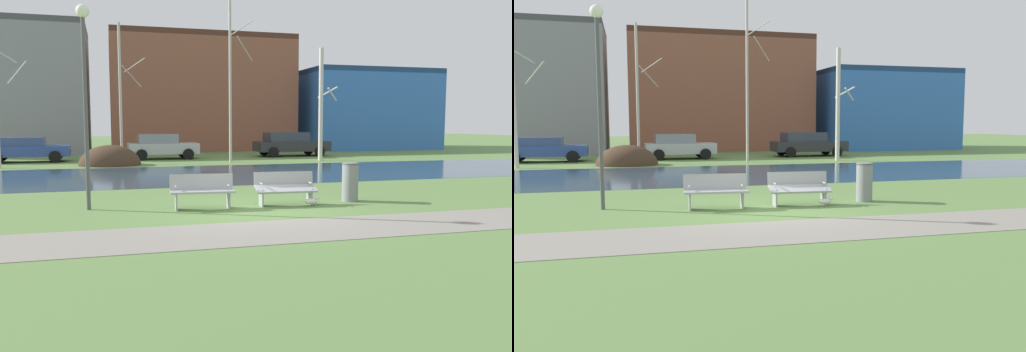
# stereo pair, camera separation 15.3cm
# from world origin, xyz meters

# --- Properties ---
(ground_plane) EXTENTS (120.00, 120.00, 0.00)m
(ground_plane) POSITION_xyz_m (0.00, 10.00, 0.00)
(ground_plane) COLOR #5B7F42
(paved_path_strip) EXTENTS (60.00, 2.17, 0.01)m
(paved_path_strip) POSITION_xyz_m (0.00, -2.36, 0.01)
(paved_path_strip) COLOR gray
(paved_path_strip) RESTS_ON ground
(river_band) EXTENTS (80.00, 8.30, 0.01)m
(river_band) POSITION_xyz_m (0.00, 9.26, 0.00)
(river_band) COLOR #2D475B
(river_band) RESTS_ON ground
(soil_mound) EXTENTS (3.08, 2.73, 2.04)m
(soil_mound) POSITION_xyz_m (-3.29, 15.11, 0.00)
(soil_mound) COLOR #423021
(soil_mound) RESTS_ON ground
(bench_left) EXTENTS (1.64, 0.67, 0.87)m
(bench_left) POSITION_xyz_m (-1.09, 0.71, 0.47)
(bench_left) COLOR #9EA0A3
(bench_left) RESTS_ON ground
(bench_right) EXTENTS (1.64, 0.67, 0.87)m
(bench_right) POSITION_xyz_m (1.11, 0.71, 0.47)
(bench_right) COLOR #9EA0A3
(bench_right) RESTS_ON ground
(trash_bin) EXTENTS (0.47, 0.47, 1.06)m
(trash_bin) POSITION_xyz_m (3.05, 0.89, 0.55)
(trash_bin) COLOR gray
(trash_bin) RESTS_ON ground
(seagull) EXTENTS (0.43, 0.16, 0.26)m
(seagull) POSITION_xyz_m (1.73, 0.41, 0.13)
(seagull) COLOR white
(seagull) RESTS_ON ground
(streetlamp) EXTENTS (0.32, 0.32, 4.99)m
(streetlamp) POSITION_xyz_m (-3.84, 1.38, 3.37)
(streetlamp) COLOR #4C4C51
(streetlamp) RESTS_ON ground
(birch_left) EXTENTS (1.36, 2.36, 7.24)m
(birch_left) POSITION_xyz_m (-2.64, 15.91, 3.69)
(birch_left) COLOR #BCB7A8
(birch_left) RESTS_ON ground
(birch_center_left) EXTENTS (1.32, 2.44, 9.15)m
(birch_center_left) POSITION_xyz_m (3.06, 15.35, 4.67)
(birch_center_left) COLOR #BCB7A8
(birch_center_left) RESTS_ON ground
(birch_center) EXTENTS (1.10, 1.90, 6.26)m
(birch_center) POSITION_xyz_m (8.20, 15.11, 3.16)
(birch_center) COLOR beige
(birch_center) RESTS_ON ground
(parked_van_nearest_blue) EXTENTS (4.43, 2.14, 1.35)m
(parked_van_nearest_blue) POSITION_xyz_m (-7.69, 18.43, 0.73)
(parked_van_nearest_blue) COLOR #2D4793
(parked_van_nearest_blue) RESTS_ON ground
(parked_sedan_second_silver) EXTENTS (4.08, 2.18, 1.48)m
(parked_sedan_second_silver) POSITION_xyz_m (-0.34, 18.81, 0.78)
(parked_sedan_second_silver) COLOR #B2B5BC
(parked_sedan_second_silver) RESTS_ON ground
(parked_hatch_third_dark) EXTENTS (4.75, 2.20, 1.52)m
(parked_hatch_third_dark) POSITION_xyz_m (7.84, 19.29, 0.80)
(parked_hatch_third_dark) COLOR #282B30
(parked_hatch_third_dark) RESTS_ON ground
(building_grey_warehouse) EXTENTS (10.40, 7.84, 8.95)m
(building_grey_warehouse) POSITION_xyz_m (-9.87, 27.96, 4.47)
(building_grey_warehouse) COLOR gray
(building_grey_warehouse) RESTS_ON ground
(building_brick_low) EXTENTS (13.70, 6.68, 8.73)m
(building_brick_low) POSITION_xyz_m (3.72, 28.47, 4.37)
(building_brick_low) COLOR brown
(building_brick_low) RESTS_ON ground
(building_blue_store) EXTENTS (10.38, 8.77, 6.33)m
(building_blue_store) POSITION_xyz_m (16.94, 27.62, 3.16)
(building_blue_store) COLOR #3870C6
(building_blue_store) RESTS_ON ground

